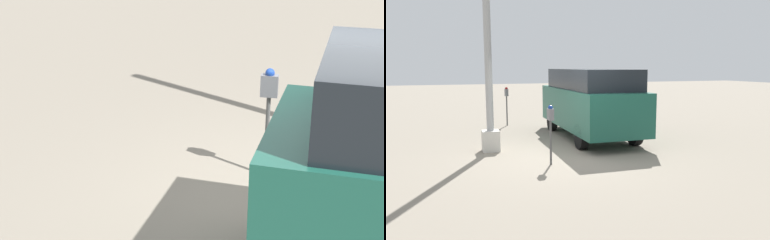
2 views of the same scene
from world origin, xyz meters
The scene contains 2 objects.
ground_plane centered at (0.00, 0.00, 0.00)m, with size 80.00×80.00×0.00m, color gray.
parking_meter_near centered at (-0.62, 0.59, 1.00)m, with size 0.20×0.12×1.36m.
Camera 1 is at (0.22, -5.88, 3.27)m, focal length 55.00 mm.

